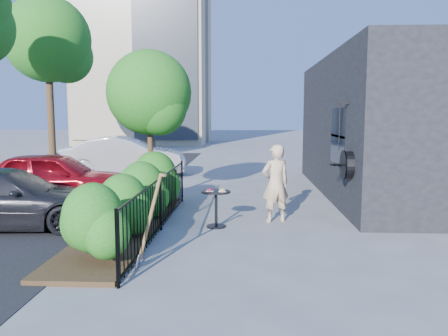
# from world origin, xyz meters

# --- Properties ---
(ground) EXTENTS (120.00, 120.00, 0.00)m
(ground) POSITION_xyz_m (0.00, 0.00, 0.00)
(ground) COLOR gray
(ground) RESTS_ON ground
(shop_building) EXTENTS (6.22, 9.00, 4.00)m
(shop_building) POSITION_xyz_m (5.50, 4.50, 2.00)
(shop_building) COLOR black
(shop_building) RESTS_ON ground
(fence) EXTENTS (0.05, 6.05, 1.10)m
(fence) POSITION_xyz_m (-1.50, 0.00, 0.56)
(fence) COLOR black
(fence) RESTS_ON ground
(planting_bed) EXTENTS (1.30, 6.00, 0.08)m
(planting_bed) POSITION_xyz_m (-2.20, 0.00, 0.04)
(planting_bed) COLOR #382616
(planting_bed) RESTS_ON ground
(shrubs) EXTENTS (1.10, 5.60, 1.24)m
(shrubs) POSITION_xyz_m (-2.10, 0.10, 0.70)
(shrubs) COLOR #246016
(shrubs) RESTS_ON ground
(patio_tree) EXTENTS (2.20, 2.20, 3.94)m
(patio_tree) POSITION_xyz_m (-2.24, 2.76, 2.76)
(patio_tree) COLOR #3F2B19
(patio_tree) RESTS_ON ground
(street_tree_far) EXTENTS (4.40, 4.40, 8.28)m
(street_tree_far) POSITION_xyz_m (-9.94, 13.96, 5.92)
(street_tree_far) COLOR #3F2B19
(street_tree_far) RESTS_ON ground
(cafe_table) EXTENTS (0.61, 0.61, 0.81)m
(cafe_table) POSITION_xyz_m (-0.40, 0.30, 0.53)
(cafe_table) COLOR black
(cafe_table) RESTS_ON ground
(woman) EXTENTS (0.72, 0.59, 1.70)m
(woman) POSITION_xyz_m (0.86, 0.83, 0.85)
(woman) COLOR #D0AE87
(woman) RESTS_ON ground
(shovel) EXTENTS (0.51, 0.20, 1.50)m
(shovel) POSITION_xyz_m (-1.26, -2.22, 0.66)
(shovel) COLOR brown
(shovel) RESTS_ON ground
(car_red) EXTENTS (4.22, 2.06, 1.39)m
(car_red) POSITION_xyz_m (-4.78, 2.46, 0.69)
(car_red) COLOR maroon
(car_red) RESTS_ON ground
(car_silver) EXTENTS (4.72, 2.06, 1.51)m
(car_silver) POSITION_xyz_m (-4.40, 7.85, 0.76)
(car_silver) COLOR #B9B9BF
(car_silver) RESTS_ON ground
(car_darkgrey) EXTENTS (4.40, 2.24, 1.22)m
(car_darkgrey) POSITION_xyz_m (-4.71, 0.06, 0.61)
(car_darkgrey) COLOR black
(car_darkgrey) RESTS_ON ground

